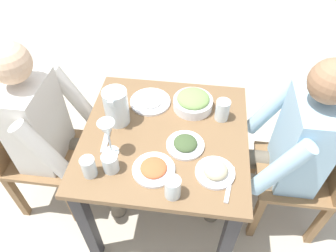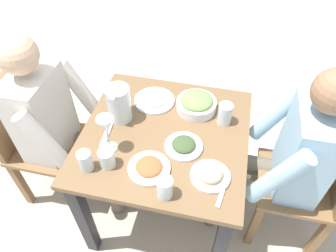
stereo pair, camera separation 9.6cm
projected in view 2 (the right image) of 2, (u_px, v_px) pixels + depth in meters
ground_plane at (166, 205)px, 2.03m from camera, size 8.00×8.00×0.00m
dining_table at (165, 150)px, 1.62m from camera, size 0.81×0.81×0.70m
chair_near at (316, 180)px, 1.60m from camera, size 0.40×0.40×0.85m
chair_far at (34, 136)px, 1.81m from camera, size 0.40×0.40×0.85m
diner_near at (283, 156)px, 1.53m from camera, size 0.48×0.53×1.15m
diner_far at (60, 124)px, 1.68m from camera, size 0.48×0.53×1.15m
water_pitcher at (119, 103)px, 1.53m from camera, size 0.16×0.12×0.19m
salad_bowl at (196, 103)px, 1.61m from camera, size 0.21×0.21×0.09m
plate_rice_curry at (149, 167)px, 1.37m from camera, size 0.19×0.19×0.04m
plate_dolmas at (184, 145)px, 1.45m from camera, size 0.18×0.18×0.04m
plate_beans at (210, 174)px, 1.33m from camera, size 0.17×0.17×0.06m
plate_yoghurt at (154, 100)px, 1.67m from camera, size 0.22×0.22×0.04m
water_glass_far_left at (107, 158)px, 1.36m from camera, size 0.07×0.07×0.09m
water_glass_by_pitcher at (85, 161)px, 1.35m from camera, size 0.06×0.06×0.10m
water_glass_far_right at (225, 114)px, 1.54m from camera, size 0.07×0.07×0.11m
water_glass_near_left at (165, 188)px, 1.25m from camera, size 0.07×0.07×0.10m
wine_glass at (106, 127)px, 1.36m from camera, size 0.08×0.08×0.20m
fork_near at (107, 134)px, 1.51m from camera, size 0.17×0.04×0.01m
knife_near at (223, 189)px, 1.30m from camera, size 0.19×0.05×0.01m
fork_far at (120, 92)px, 1.73m from camera, size 0.17×0.06×0.01m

